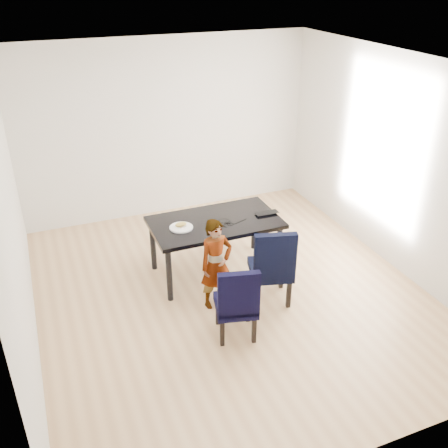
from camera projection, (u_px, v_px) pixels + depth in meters
name	position (u px, v px, depth m)	size (l,w,h in m)	color
floor	(230.00, 292.00, 6.13)	(4.50, 5.00, 0.01)	tan
ceiling	(232.00, 65.00, 4.86)	(4.50, 5.00, 0.01)	white
wall_back	(167.00, 129.00, 7.55)	(4.50, 0.01, 2.70)	white
wall_front	(370.00, 330.00, 3.44)	(4.50, 0.01, 2.70)	silver
wall_left	(13.00, 228.00, 4.75)	(0.01, 5.00, 2.70)	silver
wall_right	(397.00, 164.00, 6.24)	(0.01, 5.00, 2.70)	white
dining_table	(215.00, 247.00, 6.36)	(1.60, 0.90, 0.75)	black
chair_left	(236.00, 299.00, 5.25)	(0.43, 0.45, 0.89)	black
chair_right	(271.00, 263.00, 5.80)	(0.47, 0.49, 0.99)	black
child	(216.00, 264.00, 5.67)	(0.40, 0.27, 1.11)	#CE4211
plate	(181.00, 227.00, 6.01)	(0.28, 0.28, 0.02)	silver
sandwich	(181.00, 224.00, 6.00)	(0.14, 0.07, 0.06)	#B1953F
laptop	(265.00, 212.00, 6.38)	(0.30, 0.19, 0.02)	black
cable_tangle	(228.00, 225.00, 6.09)	(0.13, 0.13, 0.01)	black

